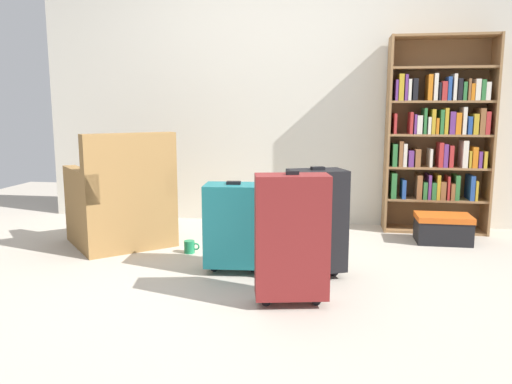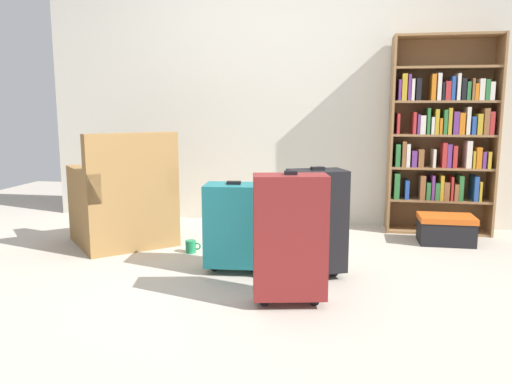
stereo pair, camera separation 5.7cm
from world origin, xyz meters
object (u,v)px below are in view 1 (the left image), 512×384
object	(u,v)px
bookshelf	(439,135)
suitcase_teal	(234,225)
suitcase_dark_red	(292,237)
suitcase_black	(317,220)
mug	(190,247)
storage_box	(443,228)
armchair	(122,205)

from	to	relation	value
bookshelf	suitcase_teal	xyz separation A→B (m)	(-1.54, -1.39, -0.53)
suitcase_dark_red	suitcase_black	size ratio (longest dim) A/B	1.04
mug	suitcase_dark_red	distance (m)	1.28
storage_box	suitcase_dark_red	xyz separation A→B (m)	(-1.11, -1.51, 0.27)
suitcase_teal	storage_box	bearing A→B (deg)	32.72
bookshelf	suitcase_dark_red	world-z (taller)	bookshelf
storage_box	armchair	bearing A→B (deg)	-170.11
bookshelf	armchair	world-z (taller)	bookshelf
suitcase_teal	mug	bearing A→B (deg)	138.14
armchair	mug	bearing A→B (deg)	-15.34
storage_box	suitcase_teal	distance (m)	1.83
mug	storage_box	xyz separation A→B (m)	(1.95, 0.61, 0.07)
armchair	mug	size ratio (longest dim) A/B	8.23
suitcase_black	bookshelf	bearing A→B (deg)	54.99
mug	suitcase_dark_red	world-z (taller)	suitcase_dark_red
bookshelf	storage_box	size ratio (longest dim) A/B	3.92
armchair	suitcase_teal	world-z (taller)	armchair
suitcase_dark_red	armchair	bearing A→B (deg)	143.79
armchair	suitcase_teal	size ratio (longest dim) A/B	1.62
suitcase_dark_red	suitcase_black	xyz separation A→B (m)	(0.12, 0.50, -0.02)
suitcase_teal	suitcase_black	distance (m)	0.55
armchair	suitcase_dark_red	distance (m)	1.80
suitcase_black	storage_box	bearing A→B (deg)	45.55
suitcase_dark_red	mug	bearing A→B (deg)	133.31
mug	suitcase_dark_red	xyz separation A→B (m)	(0.84, -0.89, 0.34)
bookshelf	storage_box	world-z (taller)	bookshelf
armchair	suitcase_black	xyz separation A→B (m)	(1.57, -0.56, 0.06)
mug	suitcase_black	world-z (taller)	suitcase_black
storage_box	suitcase_black	xyz separation A→B (m)	(-0.99, -1.01, 0.25)
suitcase_dark_red	storage_box	bearing A→B (deg)	53.69
storage_box	suitcase_teal	size ratio (longest dim) A/B	0.71
armchair	mug	distance (m)	0.68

